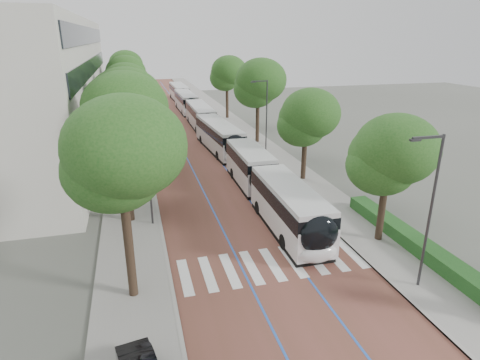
% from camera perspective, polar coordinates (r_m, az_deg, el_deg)
% --- Properties ---
extents(ground, '(160.00, 160.00, 0.00)m').
position_cam_1_polar(ground, '(22.64, 4.99, -13.21)').
color(ground, '#51544C').
rests_on(ground, ground).
extents(road, '(11.00, 140.00, 0.02)m').
position_cam_1_polar(road, '(59.46, -8.22, 7.61)').
color(road, brown).
rests_on(road, ground).
extents(sidewalk_left, '(4.00, 140.00, 0.12)m').
position_cam_1_polar(sidewalk_left, '(59.07, -15.51, 7.06)').
color(sidewalk_left, gray).
rests_on(sidewalk_left, ground).
extents(sidewalk_right, '(4.00, 140.00, 0.12)m').
position_cam_1_polar(sidewalk_right, '(60.76, -1.13, 8.11)').
color(sidewalk_right, gray).
rests_on(sidewalk_right, ground).
extents(kerb_left, '(0.20, 140.00, 0.14)m').
position_cam_1_polar(kerb_left, '(59.07, -13.66, 7.23)').
color(kerb_left, gray).
rests_on(kerb_left, ground).
extents(kerb_right, '(0.20, 140.00, 0.14)m').
position_cam_1_polar(kerb_right, '(60.34, -2.90, 8.01)').
color(kerb_right, gray).
rests_on(kerb_right, ground).
extents(zebra_crossing, '(10.55, 3.60, 0.01)m').
position_cam_1_polar(zebra_crossing, '(23.48, 4.62, -11.82)').
color(zebra_crossing, silver).
rests_on(zebra_crossing, ground).
extents(lane_line_left, '(0.12, 126.00, 0.01)m').
position_cam_1_polar(lane_line_left, '(59.29, -9.77, 7.51)').
color(lane_line_left, '#2454B4').
rests_on(lane_line_left, road).
extents(lane_line_right, '(0.12, 126.00, 0.01)m').
position_cam_1_polar(lane_line_right, '(59.66, -6.69, 7.73)').
color(lane_line_right, '#2454B4').
rests_on(lane_line_right, road).
extents(office_building, '(18.11, 40.00, 14.00)m').
position_cam_1_polar(office_building, '(47.81, -30.91, 10.66)').
color(office_building, '#A4A298').
rests_on(office_building, ground).
extents(hedge, '(1.20, 14.00, 0.80)m').
position_cam_1_polar(hedge, '(26.57, 24.05, -8.42)').
color(hedge, '#194A1B').
rests_on(hedge, sidewalk_right).
extents(streetlight_near, '(1.82, 0.20, 8.00)m').
position_cam_1_polar(streetlight_near, '(21.28, 25.31, -2.80)').
color(streetlight_near, '#333336').
rests_on(streetlight_near, sidewalk_right).
extents(streetlight_far, '(1.82, 0.20, 8.00)m').
position_cam_1_polar(streetlight_far, '(42.63, 3.58, 9.60)').
color(streetlight_far, '#333336').
rests_on(streetlight_far, sidewalk_right).
extents(lamp_post_left, '(0.14, 0.14, 8.00)m').
position_cam_1_polar(lamp_post_left, '(27.05, -12.91, 1.65)').
color(lamp_post_left, '#333336').
rests_on(lamp_post_left, sidewalk_left).
extents(trees_left, '(6.26, 60.54, 9.74)m').
position_cam_1_polar(trees_left, '(42.94, -16.24, 11.93)').
color(trees_left, black).
rests_on(trees_left, ground).
extents(trees_right, '(5.98, 47.21, 9.45)m').
position_cam_1_polar(trees_right, '(44.77, 4.07, 11.94)').
color(trees_right, black).
rests_on(trees_right, ground).
extents(lead_bus, '(2.73, 18.42, 3.20)m').
position_cam_1_polar(lead_bus, '(29.93, 4.35, -1.19)').
color(lead_bus, black).
rests_on(lead_bus, ground).
extents(bus_queued_0, '(3.31, 12.53, 3.20)m').
position_cam_1_polar(bus_queued_0, '(45.20, -2.87, 6.06)').
color(bus_queued_0, silver).
rests_on(bus_queued_0, ground).
extents(bus_queued_1, '(2.58, 12.41, 3.20)m').
position_cam_1_polar(bus_queued_1, '(57.28, -5.58, 8.91)').
color(bus_queued_1, silver).
rests_on(bus_queued_1, ground).
extents(bus_queued_2, '(2.66, 12.42, 3.20)m').
position_cam_1_polar(bus_queued_2, '(70.66, -7.62, 10.88)').
color(bus_queued_2, silver).
rests_on(bus_queued_2, ground).
extents(bus_queued_3, '(2.82, 12.45, 3.20)m').
position_cam_1_polar(bus_queued_3, '(83.27, -8.61, 12.15)').
color(bus_queued_3, silver).
rests_on(bus_queued_3, ground).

